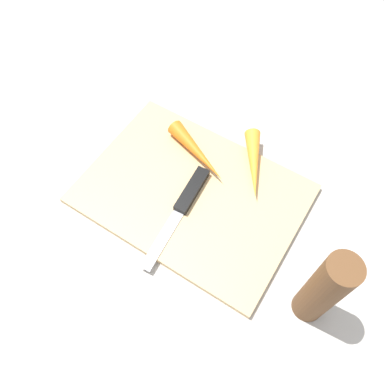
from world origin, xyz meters
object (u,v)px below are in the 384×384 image
at_px(cutting_board, 192,194).
at_px(carrot_short, 254,164).
at_px(carrot_long, 197,152).
at_px(knife, 188,196).
at_px(pepper_grinder, 323,290).

xyz_separation_m(cutting_board, carrot_short, (-0.06, -0.10, 0.02)).
bearing_deg(carrot_short, carrot_long, -102.07).
distance_m(knife, carrot_long, 0.08).
xyz_separation_m(cutting_board, carrot_long, (0.03, -0.07, 0.02)).
bearing_deg(pepper_grinder, knife, -13.11).
distance_m(cutting_board, carrot_long, 0.08).
relative_size(cutting_board, pepper_grinder, 2.08).
distance_m(knife, carrot_short, 0.13).
xyz_separation_m(knife, pepper_grinder, (-0.24, 0.06, 0.07)).
bearing_deg(carrot_short, knife, -60.61).
xyz_separation_m(knife, carrot_short, (-0.06, -0.11, 0.01)).
xyz_separation_m(cutting_board, knife, (-0.00, 0.01, 0.01)).
relative_size(carrot_long, carrot_short, 1.05).
xyz_separation_m(knife, carrot_long, (0.03, -0.08, 0.01)).
bearing_deg(knife, carrot_short, 144.67).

